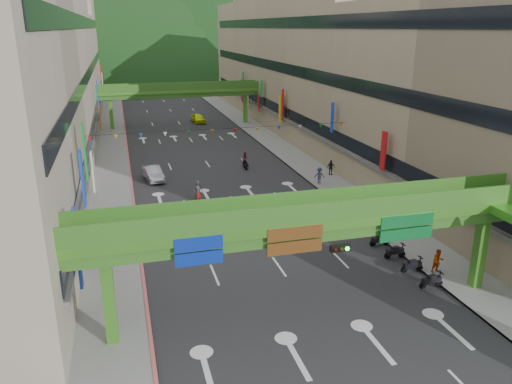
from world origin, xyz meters
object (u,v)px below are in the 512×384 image
(overpass_near, at_px, (335,232))
(car_yellow, at_px, (198,118))
(scooter_rider_mid, at_px, (245,160))
(scooter_rider_near, at_px, (239,217))
(car_silver, at_px, (153,173))
(pedestrian_red, at_px, (438,263))

(overpass_near, xyz_separation_m, car_yellow, (2.27, 61.95, -4.43))
(overpass_near, distance_m, scooter_rider_mid, 31.74)
(scooter_rider_near, bearing_deg, car_yellow, 84.96)
(car_silver, xyz_separation_m, car_yellow, (10.00, 32.33, 0.02))
(scooter_rider_near, distance_m, scooter_rider_mid, 18.05)
(overpass_near, height_order, scooter_rider_mid, overpass_near)
(car_yellow, distance_m, pedestrian_red, 59.50)
(overpass_near, distance_m, car_silver, 30.93)
(overpass_near, height_order, pedestrian_red, overpass_near)
(scooter_rider_mid, bearing_deg, pedestrian_red, -78.22)
(scooter_rider_mid, relative_size, pedestrian_red, 1.25)
(pedestrian_red, bearing_deg, car_yellow, 94.12)
(overpass_near, height_order, car_silver, overpass_near)
(scooter_rider_near, height_order, car_silver, scooter_rider_near)
(scooter_rider_mid, bearing_deg, scooter_rider_near, -105.68)
(scooter_rider_near, distance_m, car_silver, 16.70)
(scooter_rider_near, relative_size, car_silver, 0.48)
(scooter_rider_near, bearing_deg, scooter_rider_mid, 74.32)
(scooter_rider_near, xyz_separation_m, car_yellow, (4.23, 48.01, -0.27))
(scooter_rider_mid, xyz_separation_m, car_yellow, (-0.65, 30.62, -0.28))
(scooter_rider_mid, relative_size, car_yellow, 0.45)
(pedestrian_red, bearing_deg, scooter_rider_near, 131.98)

